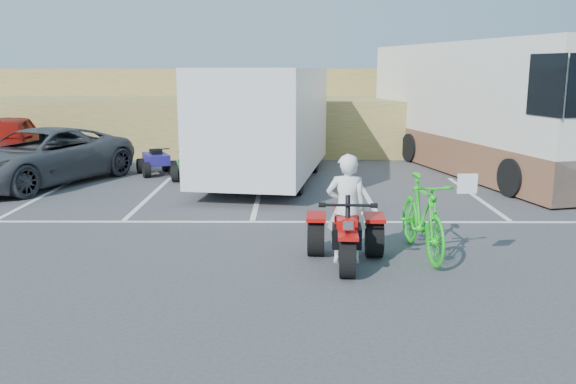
{
  "coord_description": "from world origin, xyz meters",
  "views": [
    {
      "loc": [
        0.81,
        -9.88,
        3.16
      ],
      "look_at": [
        0.76,
        0.64,
        1.0
      ],
      "focal_mm": 38.0,
      "sensor_mm": 36.0,
      "label": 1
    }
  ],
  "objects_px": {
    "rider": "(346,209)",
    "red_car": "(3,143)",
    "grey_pickup": "(39,157)",
    "quad_atv_green": "(195,179)",
    "red_trike_atv": "(346,265)",
    "quad_atv_blue": "(157,174)",
    "green_dirt_bike": "(422,216)",
    "rv_motorhome": "(482,117)",
    "cargo_trailer": "(266,121)"
  },
  "relations": [
    {
      "from": "green_dirt_bike",
      "to": "quad_atv_blue",
      "type": "xyz_separation_m",
      "value": [
        -6.26,
        7.97,
        -0.68
      ]
    },
    {
      "from": "rider",
      "to": "green_dirt_bike",
      "type": "xyz_separation_m",
      "value": [
        1.32,
        0.38,
        -0.22
      ]
    },
    {
      "from": "rider",
      "to": "quad_atv_blue",
      "type": "xyz_separation_m",
      "value": [
        -4.94,
        8.35,
        -0.9
      ]
    },
    {
      "from": "red_car",
      "to": "quad_atv_blue",
      "type": "bearing_deg",
      "value": -22.56
    },
    {
      "from": "red_car",
      "to": "green_dirt_bike",
      "type": "bearing_deg",
      "value": -50.81
    },
    {
      "from": "grey_pickup",
      "to": "quad_atv_green",
      "type": "xyz_separation_m",
      "value": [
        4.12,
        0.78,
        -0.76
      ]
    },
    {
      "from": "red_trike_atv",
      "to": "cargo_trailer",
      "type": "bearing_deg",
      "value": 105.35
    },
    {
      "from": "red_trike_atv",
      "to": "quad_atv_green",
      "type": "bearing_deg",
      "value": 118.6
    },
    {
      "from": "rider",
      "to": "quad_atv_green",
      "type": "height_order",
      "value": "rider"
    },
    {
      "from": "cargo_trailer",
      "to": "quad_atv_blue",
      "type": "relative_size",
      "value": 5.47
    },
    {
      "from": "rider",
      "to": "cargo_trailer",
      "type": "distance_m",
      "value": 7.47
    },
    {
      "from": "red_trike_atv",
      "to": "grey_pickup",
      "type": "height_order",
      "value": "grey_pickup"
    },
    {
      "from": "rider",
      "to": "rv_motorhome",
      "type": "bearing_deg",
      "value": -115.3
    },
    {
      "from": "green_dirt_bike",
      "to": "rv_motorhome",
      "type": "height_order",
      "value": "rv_motorhome"
    },
    {
      "from": "grey_pickup",
      "to": "cargo_trailer",
      "type": "bearing_deg",
      "value": 29.07
    },
    {
      "from": "grey_pickup",
      "to": "cargo_trailer",
      "type": "relative_size",
      "value": 0.77
    },
    {
      "from": "rider",
      "to": "red_car",
      "type": "bearing_deg",
      "value": -39.79
    },
    {
      "from": "red_car",
      "to": "rv_motorhome",
      "type": "distance_m",
      "value": 14.89
    },
    {
      "from": "grey_pickup",
      "to": "cargo_trailer",
      "type": "xyz_separation_m",
      "value": [
        6.18,
        0.48,
        0.94
      ]
    },
    {
      "from": "grey_pickup",
      "to": "quad_atv_green",
      "type": "bearing_deg",
      "value": 35.33
    },
    {
      "from": "green_dirt_bike",
      "to": "rv_motorhome",
      "type": "bearing_deg",
      "value": 62.06
    },
    {
      "from": "grey_pickup",
      "to": "quad_atv_blue",
      "type": "relative_size",
      "value": 4.23
    },
    {
      "from": "rider",
      "to": "green_dirt_bike",
      "type": "bearing_deg",
      "value": -160.91
    },
    {
      "from": "rider",
      "to": "quad_atv_blue",
      "type": "relative_size",
      "value": 1.4
    },
    {
      "from": "green_dirt_bike",
      "to": "rv_motorhome",
      "type": "xyz_separation_m",
      "value": [
        3.62,
        8.75,
        0.98
      ]
    },
    {
      "from": "grey_pickup",
      "to": "quad_atv_green",
      "type": "height_order",
      "value": "grey_pickup"
    },
    {
      "from": "red_trike_atv",
      "to": "quad_atv_green",
      "type": "relative_size",
      "value": 1.3
    },
    {
      "from": "red_car",
      "to": "quad_atv_blue",
      "type": "height_order",
      "value": "red_car"
    },
    {
      "from": "green_dirt_bike",
      "to": "quad_atv_green",
      "type": "relative_size",
      "value": 1.68
    },
    {
      "from": "grey_pickup",
      "to": "quad_atv_blue",
      "type": "xyz_separation_m",
      "value": [
        2.85,
        1.58,
        -0.76
      ]
    },
    {
      "from": "grey_pickup",
      "to": "quad_atv_green",
      "type": "distance_m",
      "value": 4.26
    },
    {
      "from": "cargo_trailer",
      "to": "quad_atv_blue",
      "type": "xyz_separation_m",
      "value": [
        -3.33,
        1.1,
        -1.7
      ]
    },
    {
      "from": "red_trike_atv",
      "to": "red_car",
      "type": "bearing_deg",
      "value": 139.72
    },
    {
      "from": "cargo_trailer",
      "to": "rv_motorhome",
      "type": "relative_size",
      "value": 0.64
    },
    {
      "from": "red_car",
      "to": "quad_atv_green",
      "type": "xyz_separation_m",
      "value": [
        6.25,
        -1.68,
        -0.85
      ]
    },
    {
      "from": "red_trike_atv",
      "to": "quad_atv_blue",
      "type": "xyz_separation_m",
      "value": [
        -4.93,
        8.5,
        0.0
      ]
    },
    {
      "from": "cargo_trailer",
      "to": "rv_motorhome",
      "type": "height_order",
      "value": "rv_motorhome"
    },
    {
      "from": "green_dirt_bike",
      "to": "rider",
      "type": "bearing_deg",
      "value": -169.51
    },
    {
      "from": "red_car",
      "to": "rider",
      "type": "bearing_deg",
      "value": -55.53
    },
    {
      "from": "red_trike_atv",
      "to": "cargo_trailer",
      "type": "distance_m",
      "value": 7.76
    },
    {
      "from": "green_dirt_bike",
      "to": "red_car",
      "type": "bearing_deg",
      "value": 136.33
    },
    {
      "from": "red_trike_atv",
      "to": "green_dirt_bike",
      "type": "height_order",
      "value": "green_dirt_bike"
    },
    {
      "from": "green_dirt_bike",
      "to": "grey_pickup",
      "type": "xyz_separation_m",
      "value": [
        -9.11,
        6.39,
        0.08
      ]
    },
    {
      "from": "rider",
      "to": "cargo_trailer",
      "type": "relative_size",
      "value": 0.26
    },
    {
      "from": "rider",
      "to": "red_trike_atv",
      "type": "bearing_deg",
      "value": 90.0
    },
    {
      "from": "rider",
      "to": "quad_atv_blue",
      "type": "bearing_deg",
      "value": -56.27
    },
    {
      "from": "green_dirt_bike",
      "to": "quad_atv_blue",
      "type": "height_order",
      "value": "green_dirt_bike"
    },
    {
      "from": "grey_pickup",
      "to": "red_car",
      "type": "relative_size",
      "value": 1.1
    },
    {
      "from": "green_dirt_bike",
      "to": "quad_atv_blue",
      "type": "bearing_deg",
      "value": 122.67
    },
    {
      "from": "red_car",
      "to": "red_trike_atv",
      "type": "bearing_deg",
      "value": -56.01
    }
  ]
}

